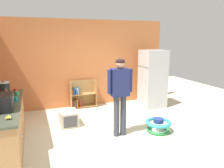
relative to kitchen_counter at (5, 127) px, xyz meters
name	(u,v)px	position (x,y,z in m)	size (l,w,h in m)	color
ground_plane	(113,133)	(2.20, -0.09, -0.45)	(12.00, 12.00, 0.00)	beige
back_wall	(87,64)	(2.20, 2.24, 0.90)	(5.20, 0.06, 2.70)	#C56E3C
kitchen_counter	(5,127)	(0.00, 0.00, 0.00)	(0.65, 2.44, 0.90)	#B37E4D
refrigerator	(153,79)	(4.09, 1.38, 0.44)	(0.73, 0.68, 1.78)	#B7BABF
bookshelf	(81,96)	(1.96, 2.06, -0.08)	(0.80, 0.28, 0.85)	#AB7D43
standing_person	(120,90)	(2.31, -0.23, 0.58)	(0.57, 0.22, 1.72)	#393E4C
baby_walker	(158,125)	(3.22, -0.37, -0.29)	(0.60, 0.60, 0.32)	#298C44
pet_carrier	(69,118)	(1.33, 0.75, -0.27)	(0.42, 0.55, 0.36)	beige
microwave	(1,103)	(0.02, -0.38, 0.59)	(0.37, 0.48, 0.28)	black
crock_pot	(3,88)	(-0.06, 0.84, 0.59)	(0.27, 0.27, 0.31)	black
banana_bunch	(8,117)	(0.17, -0.86, 0.48)	(0.12, 0.16, 0.04)	yellow
ketchup_bottle	(6,95)	(0.03, 0.31, 0.55)	(0.07, 0.07, 0.25)	red
green_glass_bottle	(6,94)	(0.03, 0.43, 0.55)	(0.07, 0.07, 0.25)	#33753D
green_cup	(17,94)	(0.21, 0.60, 0.50)	(0.08, 0.08, 0.10)	green
red_cup	(15,91)	(0.17, 0.90, 0.50)	(0.08, 0.08, 0.10)	red
teal_cup	(15,99)	(0.21, 0.15, 0.50)	(0.08, 0.08, 0.10)	teal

